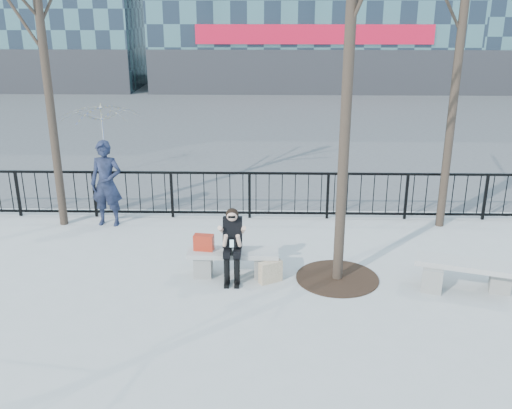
{
  "coord_description": "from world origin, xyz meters",
  "views": [
    {
      "loc": [
        0.64,
        -9.46,
        4.72
      ],
      "look_at": [
        0.4,
        0.8,
        1.1
      ],
      "focal_mm": 40.0,
      "sensor_mm": 36.0,
      "label": 1
    }
  ],
  "objects_px": {
    "bench_second": "(467,273)",
    "bench_main": "(233,260)",
    "standing_man": "(106,184)",
    "seated_woman": "(232,245)"
  },
  "relations": [
    {
      "from": "bench_second",
      "to": "seated_woman",
      "type": "height_order",
      "value": "seated_woman"
    },
    {
      "from": "bench_main",
      "to": "bench_second",
      "type": "height_order",
      "value": "bench_second"
    },
    {
      "from": "bench_main",
      "to": "seated_woman",
      "type": "height_order",
      "value": "seated_woman"
    },
    {
      "from": "bench_second",
      "to": "bench_main",
      "type": "bearing_deg",
      "value": -168.6
    },
    {
      "from": "bench_main",
      "to": "seated_woman",
      "type": "relative_size",
      "value": 1.23
    },
    {
      "from": "bench_second",
      "to": "standing_man",
      "type": "xyz_separation_m",
      "value": [
        -7.05,
        2.96,
        0.64
      ]
    },
    {
      "from": "standing_man",
      "to": "seated_woman",
      "type": "bearing_deg",
      "value": -37.58
    },
    {
      "from": "bench_second",
      "to": "standing_man",
      "type": "relative_size",
      "value": 0.91
    },
    {
      "from": "bench_main",
      "to": "bench_second",
      "type": "relative_size",
      "value": 0.94
    },
    {
      "from": "seated_woman",
      "to": "bench_main",
      "type": "bearing_deg",
      "value": 90.0
    }
  ]
}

